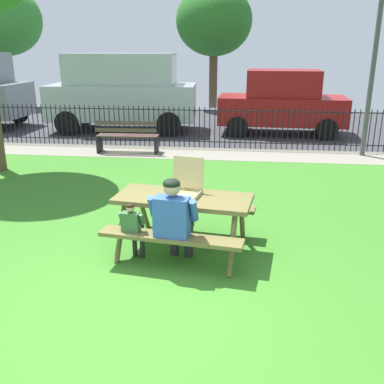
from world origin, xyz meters
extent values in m
cube|color=#3B7D27|center=(0.00, 1.87, -0.01)|extent=(28.00, 11.74, 0.02)
cube|color=gray|center=(0.00, 7.04, 0.00)|extent=(28.00, 1.40, 0.01)
cube|color=#38383D|center=(0.00, 11.56, -0.01)|extent=(28.00, 7.62, 0.01)
cube|color=brown|center=(0.35, 1.37, 0.74)|extent=(1.89, 1.00, 0.06)
cube|color=brown|center=(0.27, 0.77, 0.44)|extent=(1.82, 0.52, 0.05)
cube|color=brown|center=(0.43, 1.96, 0.44)|extent=(1.82, 0.52, 0.05)
cylinder|color=brown|center=(-0.44, 1.06, 0.35)|extent=(0.13, 0.44, 0.74)
cylinder|color=brown|center=(-0.32, 1.88, 0.35)|extent=(0.13, 0.44, 0.74)
cylinder|color=brown|center=(1.03, 0.86, 0.35)|extent=(0.13, 0.44, 0.74)
cylinder|color=brown|center=(1.14, 1.68, 0.35)|extent=(0.13, 0.44, 0.74)
cube|color=tan|center=(0.35, 1.37, 0.78)|extent=(0.50, 0.50, 0.01)
cube|color=silver|center=(0.35, 1.37, 0.78)|extent=(0.46, 0.46, 0.00)
cube|color=tan|center=(0.31, 1.17, 0.80)|extent=(0.42, 0.09, 0.04)
cube|color=tan|center=(0.39, 1.58, 0.80)|extent=(0.42, 0.09, 0.04)
cube|color=tan|center=(0.14, 1.41, 0.80)|extent=(0.09, 0.42, 0.04)
cube|color=tan|center=(0.55, 1.33, 0.80)|extent=(0.09, 0.42, 0.04)
cube|color=tan|center=(0.39, 1.59, 1.04)|extent=(0.43, 0.15, 0.43)
cylinder|color=tan|center=(0.35, 1.37, 0.79)|extent=(0.36, 0.36, 0.01)
cylinder|color=#EED468|center=(0.35, 1.37, 0.80)|extent=(0.33, 0.33, 0.00)
cylinder|color=#2A2A2A|center=(0.25, 1.20, 0.22)|extent=(0.12, 0.12, 0.44)
cylinder|color=#2A2A2A|center=(0.22, 0.99, 0.47)|extent=(0.21, 0.44, 0.15)
cylinder|color=#2A2A2A|center=(0.45, 1.17, 0.22)|extent=(0.12, 0.12, 0.44)
cylinder|color=#2A2A2A|center=(0.42, 0.97, 0.47)|extent=(0.21, 0.44, 0.15)
cube|color=#3359B2|center=(0.29, 0.77, 0.70)|extent=(0.45, 0.27, 0.52)
cylinder|color=#3359B2|center=(0.04, 0.86, 0.80)|extent=(0.12, 0.22, 0.31)
cylinder|color=#3359B2|center=(0.56, 0.79, 0.80)|extent=(0.12, 0.22, 0.31)
sphere|color=tan|center=(0.29, 0.79, 1.08)|extent=(0.21, 0.21, 0.21)
ellipsoid|color=black|center=(0.29, 0.78, 1.13)|extent=(0.21, 0.20, 0.12)
cylinder|color=#272727|center=(-0.26, 1.07, 0.22)|extent=(0.06, 0.06, 0.44)
cylinder|color=#272727|center=(-0.28, 0.96, 0.46)|extent=(0.11, 0.23, 0.08)
cylinder|color=#272727|center=(-0.16, 1.06, 0.22)|extent=(0.06, 0.06, 0.44)
cylinder|color=#272727|center=(-0.17, 0.95, 0.46)|extent=(0.11, 0.23, 0.08)
cube|color=#386638|center=(-0.24, 0.84, 0.58)|extent=(0.24, 0.15, 0.28)
cylinder|color=#386638|center=(-0.37, 0.89, 0.63)|extent=(0.06, 0.12, 0.16)
cylinder|color=#386638|center=(-0.10, 0.85, 0.63)|extent=(0.06, 0.12, 0.16)
sphere|color=tan|center=(-0.24, 0.85, 0.78)|extent=(0.11, 0.11, 0.11)
ellipsoid|color=black|center=(-0.24, 0.85, 0.80)|extent=(0.11, 0.11, 0.06)
cylinder|color=black|center=(0.00, 7.74, 1.02)|extent=(22.15, 0.03, 0.03)
cylinder|color=black|center=(0.00, 7.74, 0.17)|extent=(22.15, 0.03, 0.03)
cylinder|color=black|center=(-5.82, 7.74, 0.56)|extent=(0.02, 0.02, 1.11)
cylinder|color=black|center=(-5.68, 7.74, 0.56)|extent=(0.02, 0.02, 1.11)
cylinder|color=black|center=(-5.54, 7.74, 0.56)|extent=(0.02, 0.02, 1.11)
cylinder|color=black|center=(-5.40, 7.74, 0.56)|extent=(0.02, 0.02, 1.11)
cylinder|color=black|center=(-5.26, 7.74, 0.56)|extent=(0.02, 0.02, 1.11)
cylinder|color=black|center=(-5.12, 7.74, 0.56)|extent=(0.02, 0.02, 1.11)
cylinder|color=black|center=(-4.98, 7.74, 0.56)|extent=(0.02, 0.02, 1.11)
cylinder|color=black|center=(-4.84, 7.74, 0.56)|extent=(0.02, 0.02, 1.11)
cylinder|color=black|center=(-4.70, 7.74, 0.56)|extent=(0.02, 0.02, 1.11)
cylinder|color=black|center=(-4.56, 7.74, 0.56)|extent=(0.02, 0.02, 1.11)
cylinder|color=black|center=(-4.42, 7.74, 0.56)|extent=(0.02, 0.02, 1.11)
cylinder|color=black|center=(-4.28, 7.74, 0.56)|extent=(0.02, 0.02, 1.11)
cylinder|color=black|center=(-4.14, 7.74, 0.56)|extent=(0.02, 0.02, 1.11)
cylinder|color=black|center=(-4.00, 7.74, 0.56)|extent=(0.02, 0.02, 1.11)
cylinder|color=black|center=(-3.85, 7.74, 0.56)|extent=(0.02, 0.02, 1.11)
cylinder|color=black|center=(-3.71, 7.74, 0.56)|extent=(0.02, 0.02, 1.11)
cylinder|color=black|center=(-3.57, 7.74, 0.56)|extent=(0.02, 0.02, 1.11)
cylinder|color=black|center=(-3.43, 7.74, 0.56)|extent=(0.02, 0.02, 1.11)
cylinder|color=black|center=(-3.29, 7.74, 0.56)|extent=(0.02, 0.02, 1.11)
cylinder|color=black|center=(-3.15, 7.74, 0.56)|extent=(0.02, 0.02, 1.11)
cylinder|color=black|center=(-3.01, 7.74, 0.56)|extent=(0.02, 0.02, 1.11)
cylinder|color=black|center=(-2.87, 7.74, 0.56)|extent=(0.02, 0.02, 1.11)
cylinder|color=black|center=(-2.73, 7.74, 0.56)|extent=(0.02, 0.02, 1.11)
cylinder|color=black|center=(-2.59, 7.74, 0.56)|extent=(0.02, 0.02, 1.11)
cylinder|color=black|center=(-2.45, 7.74, 0.56)|extent=(0.02, 0.02, 1.11)
cylinder|color=black|center=(-2.31, 7.74, 0.56)|extent=(0.02, 0.02, 1.11)
cylinder|color=black|center=(-2.17, 7.74, 0.56)|extent=(0.02, 0.02, 1.11)
cylinder|color=black|center=(-2.03, 7.74, 0.56)|extent=(0.02, 0.02, 1.11)
cylinder|color=black|center=(-1.89, 7.74, 0.56)|extent=(0.02, 0.02, 1.11)
cylinder|color=black|center=(-1.75, 7.74, 0.56)|extent=(0.02, 0.02, 1.11)
cylinder|color=black|center=(-1.61, 7.74, 0.56)|extent=(0.02, 0.02, 1.11)
cylinder|color=black|center=(-1.47, 7.74, 0.56)|extent=(0.02, 0.02, 1.11)
cylinder|color=black|center=(-1.33, 7.74, 0.56)|extent=(0.02, 0.02, 1.11)
cylinder|color=black|center=(-1.19, 7.74, 0.56)|extent=(0.02, 0.02, 1.11)
cylinder|color=black|center=(-1.05, 7.74, 0.56)|extent=(0.02, 0.02, 1.11)
cylinder|color=black|center=(-0.91, 7.74, 0.56)|extent=(0.02, 0.02, 1.11)
cylinder|color=black|center=(-0.77, 7.74, 0.56)|extent=(0.02, 0.02, 1.11)
cylinder|color=black|center=(-0.63, 7.74, 0.56)|extent=(0.02, 0.02, 1.11)
cylinder|color=black|center=(-0.49, 7.74, 0.56)|extent=(0.02, 0.02, 1.11)
cylinder|color=black|center=(-0.35, 7.74, 0.56)|extent=(0.02, 0.02, 1.11)
cylinder|color=black|center=(-0.21, 7.74, 0.56)|extent=(0.02, 0.02, 1.11)
cylinder|color=black|center=(-0.07, 7.74, 0.56)|extent=(0.02, 0.02, 1.11)
cylinder|color=black|center=(0.07, 7.74, 0.56)|extent=(0.02, 0.02, 1.11)
cylinder|color=black|center=(0.21, 7.74, 0.56)|extent=(0.02, 0.02, 1.11)
cylinder|color=black|center=(0.35, 7.74, 0.56)|extent=(0.02, 0.02, 1.11)
cylinder|color=black|center=(0.49, 7.74, 0.56)|extent=(0.02, 0.02, 1.11)
cylinder|color=black|center=(0.63, 7.74, 0.56)|extent=(0.02, 0.02, 1.11)
cylinder|color=black|center=(0.77, 7.74, 0.56)|extent=(0.02, 0.02, 1.11)
cylinder|color=black|center=(0.91, 7.74, 0.56)|extent=(0.02, 0.02, 1.11)
cylinder|color=black|center=(1.05, 7.74, 0.56)|extent=(0.02, 0.02, 1.11)
cylinder|color=black|center=(1.19, 7.74, 0.56)|extent=(0.02, 0.02, 1.11)
cylinder|color=black|center=(1.33, 7.74, 0.56)|extent=(0.02, 0.02, 1.11)
cylinder|color=black|center=(1.47, 7.74, 0.56)|extent=(0.02, 0.02, 1.11)
cylinder|color=black|center=(1.61, 7.74, 0.56)|extent=(0.02, 0.02, 1.11)
cylinder|color=black|center=(1.75, 7.74, 0.56)|extent=(0.02, 0.02, 1.11)
cylinder|color=black|center=(1.89, 7.74, 0.56)|extent=(0.02, 0.02, 1.11)
cylinder|color=black|center=(2.03, 7.74, 0.56)|extent=(0.02, 0.02, 1.11)
cylinder|color=black|center=(2.17, 7.74, 0.56)|extent=(0.02, 0.02, 1.11)
cylinder|color=black|center=(2.31, 7.74, 0.56)|extent=(0.02, 0.02, 1.11)
cylinder|color=black|center=(2.45, 7.74, 0.56)|extent=(0.02, 0.02, 1.11)
cylinder|color=black|center=(2.59, 7.74, 0.56)|extent=(0.02, 0.02, 1.11)
cylinder|color=black|center=(2.73, 7.74, 0.56)|extent=(0.02, 0.02, 1.11)
cylinder|color=black|center=(2.87, 7.74, 0.56)|extent=(0.02, 0.02, 1.11)
cylinder|color=black|center=(3.01, 7.74, 0.56)|extent=(0.02, 0.02, 1.11)
cylinder|color=black|center=(3.15, 7.74, 0.56)|extent=(0.02, 0.02, 1.11)
cylinder|color=black|center=(3.29, 7.74, 0.56)|extent=(0.02, 0.02, 1.11)
cylinder|color=black|center=(3.43, 7.74, 0.56)|extent=(0.02, 0.02, 1.11)
cylinder|color=black|center=(3.57, 7.74, 0.56)|extent=(0.02, 0.02, 1.11)
cylinder|color=black|center=(3.71, 7.74, 0.56)|extent=(0.02, 0.02, 1.11)
cylinder|color=black|center=(3.85, 7.74, 0.56)|extent=(0.02, 0.02, 1.11)
cylinder|color=black|center=(4.00, 7.74, 0.56)|extent=(0.02, 0.02, 1.11)
cylinder|color=black|center=(4.14, 7.74, 0.56)|extent=(0.02, 0.02, 1.11)
cylinder|color=black|center=(4.28, 7.74, 0.56)|extent=(0.02, 0.02, 1.11)
cylinder|color=black|center=(4.42, 7.74, 0.56)|extent=(0.02, 0.02, 1.11)
cylinder|color=black|center=(4.56, 7.74, 0.56)|extent=(0.02, 0.02, 1.11)
cylinder|color=black|center=(4.70, 7.74, 0.56)|extent=(0.02, 0.02, 1.11)
cube|color=brown|center=(-1.88, 7.11, 0.44)|extent=(1.60, 0.15, 0.04)
cube|color=brown|center=(-1.88, 6.97, 0.44)|extent=(1.60, 0.15, 0.04)
cube|color=brown|center=(-1.88, 6.83, 0.44)|extent=(1.60, 0.15, 0.04)
cube|color=brown|center=(-1.87, 6.77, 0.62)|extent=(1.60, 0.11, 0.11)
cube|color=brown|center=(-1.87, 6.77, 0.80)|extent=(1.60, 0.11, 0.11)
cube|color=black|center=(-1.12, 6.95, 0.22)|extent=(0.06, 0.44, 0.44)
cube|color=black|center=(-2.64, 6.90, 0.22)|extent=(0.06, 0.44, 0.44)
cylinder|color=#4C4C51|center=(4.19, 7.32, 2.05)|extent=(0.12, 0.12, 4.10)
cylinder|color=black|center=(-7.01, 10.97, 0.38)|extent=(0.76, 0.12, 0.76)
cube|color=#B0BBBB|center=(-2.81, 10.02, 0.95)|extent=(4.81, 2.23, 1.10)
cube|color=#B0BBBB|center=(-2.81, 10.02, 1.98)|extent=(3.50, 1.92, 0.96)
cube|color=#262D38|center=(-1.71, 10.08, 1.98)|extent=(0.14, 1.67, 0.82)
cylinder|color=black|center=(-1.16, 9.13, 0.38)|extent=(0.77, 0.15, 0.76)
cylinder|color=black|center=(-1.28, 11.09, 0.38)|extent=(0.77, 0.15, 0.76)
cylinder|color=black|center=(-4.35, 8.95, 0.38)|extent=(0.77, 0.15, 0.76)
cylinder|color=black|center=(-4.47, 10.90, 0.38)|extent=(0.77, 0.15, 0.76)
cube|color=maroon|center=(2.30, 10.02, 0.76)|extent=(3.96, 1.87, 0.84)
cube|color=maroon|center=(2.30, 10.02, 1.58)|extent=(2.26, 1.60, 0.80)
cube|color=#262D38|center=(3.02, 9.99, 1.58)|extent=(0.10, 1.46, 0.68)
cylinder|color=black|center=(3.60, 9.11, 0.32)|extent=(0.64, 0.13, 0.64)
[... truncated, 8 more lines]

